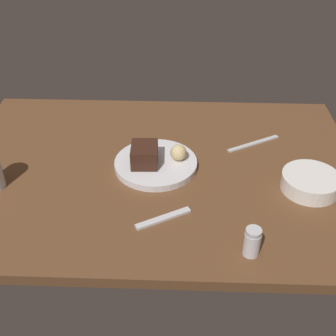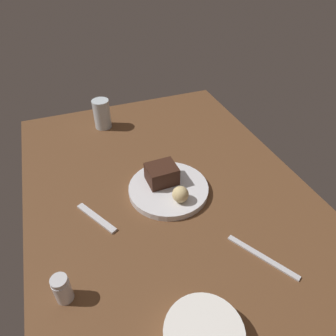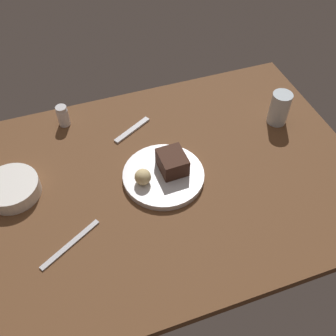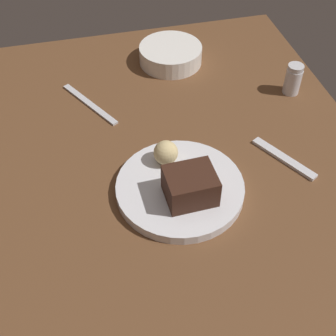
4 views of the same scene
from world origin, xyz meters
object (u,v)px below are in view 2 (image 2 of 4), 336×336
at_px(dessert_spoon, 96,218).
at_px(butter_knife, 262,257).
at_px(salt_shaker, 62,289).
at_px(bread_roll, 180,194).
at_px(chocolate_cake_slice, 162,174).
at_px(water_glass, 102,114).
at_px(dessert_plate, 167,188).
at_px(side_bowl, 203,336).

distance_m(dessert_spoon, butter_knife, 0.45).
bearing_deg(dessert_spoon, salt_shaker, 123.25).
distance_m(bread_roll, butter_knife, 0.27).
bearing_deg(chocolate_cake_slice, water_glass, 13.70).
relative_size(salt_shaker, dessert_spoon, 0.49).
bearing_deg(water_glass, salt_shaker, 161.84).
distance_m(dessert_plate, butter_knife, 0.34).
relative_size(chocolate_cake_slice, dessert_spoon, 0.59).
distance_m(side_bowl, butter_knife, 0.26).
height_order(dessert_plate, chocolate_cake_slice, chocolate_cake_slice).
distance_m(salt_shaker, butter_knife, 0.47).
bearing_deg(bread_roll, water_glass, 13.45).
bearing_deg(chocolate_cake_slice, salt_shaker, 129.78).
relative_size(chocolate_cake_slice, water_glass, 0.78).
bearing_deg(side_bowl, dessert_plate, -11.23).
distance_m(bread_roll, side_bowl, 0.38).
bearing_deg(salt_shaker, bread_roll, -63.47).
height_order(bread_roll, salt_shaker, salt_shaker).
relative_size(chocolate_cake_slice, butter_knife, 0.47).
bearing_deg(water_glass, dessert_plate, -166.20).
xyz_separation_m(bread_roll, butter_knife, (-0.24, -0.12, -0.04)).
distance_m(side_bowl, dessert_spoon, 0.42).
relative_size(salt_shaker, water_glass, 0.65).
distance_m(chocolate_cake_slice, bread_roll, 0.10).
relative_size(water_glass, side_bowl, 0.73).
height_order(bread_roll, water_glass, water_glass).
distance_m(dessert_plate, side_bowl, 0.44).
xyz_separation_m(bread_roll, salt_shaker, (-0.17, 0.34, -0.01)).
bearing_deg(dessert_spoon, side_bowl, 169.99).
xyz_separation_m(dessert_plate, bread_roll, (-0.07, -0.01, 0.03)).
bearing_deg(water_glass, side_bowl, -178.56).
height_order(dessert_spoon, butter_knife, dessert_spoon).
height_order(chocolate_cake_slice, side_bowl, chocolate_cake_slice).
height_order(chocolate_cake_slice, dessert_spoon, chocolate_cake_slice).
xyz_separation_m(salt_shaker, butter_knife, (-0.06, -0.47, -0.03)).
height_order(dessert_plate, bread_roll, bread_roll).
relative_size(dessert_spoon, butter_knife, 0.79).
xyz_separation_m(bread_roll, dessert_spoon, (0.03, 0.24, -0.04)).
bearing_deg(dessert_plate, chocolate_cake_slice, 15.28).
bearing_deg(side_bowl, butter_knife, -60.82).
relative_size(bread_roll, butter_knife, 0.25).
distance_m(salt_shaker, dessert_spoon, 0.23).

